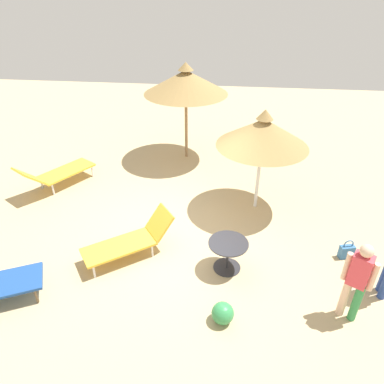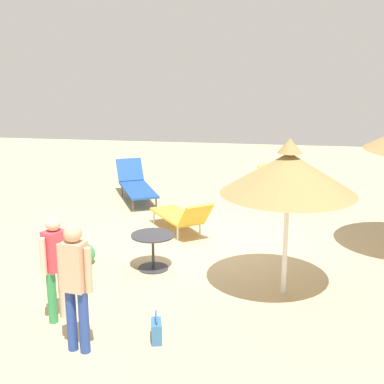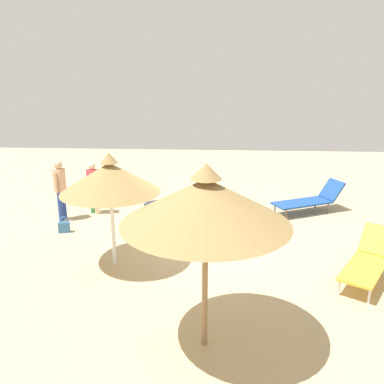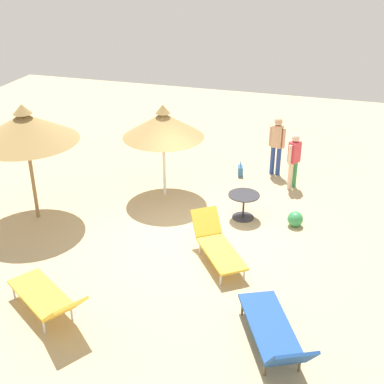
{
  "view_description": "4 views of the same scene",
  "coord_description": "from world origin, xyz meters",
  "px_view_note": "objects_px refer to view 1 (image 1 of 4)",
  "views": [
    {
      "loc": [
        6.06,
        0.94,
        4.93
      ],
      "look_at": [
        -0.25,
        0.23,
        0.97
      ],
      "focal_mm": 33.25,
      "sensor_mm": 36.0,
      "label": 1
    },
    {
      "loc": [
        -1.09,
        9.72,
        3.74
      ],
      "look_at": [
        0.35,
        0.22,
        1.19
      ],
      "focal_mm": 51.06,
      "sensor_mm": 36.0,
      "label": 2
    },
    {
      "loc": [
        -9.13,
        -0.49,
        4.0
      ],
      "look_at": [
        -0.22,
        0.07,
        1.32
      ],
      "focal_mm": 37.61,
      "sensor_mm": 36.0,
      "label": 3
    },
    {
      "loc": [
        2.86,
        -9.75,
        6.18
      ],
      "look_at": [
        -0.12,
        0.14,
        0.98
      ],
      "focal_mm": 48.14,
      "sensor_mm": 36.0,
      "label": 4
    }
  ],
  "objects_px": {
    "parasol_umbrella_back": "(263,133)",
    "handbag": "(347,251)",
    "lounge_chair_far_left": "(56,173)",
    "side_table_round": "(228,251)",
    "lounge_chair_front": "(131,240)",
    "beach_ball": "(223,313)",
    "parasol_umbrella_near_right": "(186,82)",
    "person_standing_far_right": "(357,279)"
  },
  "relations": [
    {
      "from": "parasol_umbrella_back",
      "to": "handbag",
      "type": "height_order",
      "value": "parasol_umbrella_back"
    },
    {
      "from": "lounge_chair_far_left",
      "to": "side_table_round",
      "type": "height_order",
      "value": "lounge_chair_far_left"
    },
    {
      "from": "lounge_chair_front",
      "to": "beach_ball",
      "type": "relative_size",
      "value": 4.93
    },
    {
      "from": "handbag",
      "to": "beach_ball",
      "type": "xyz_separation_m",
      "value": [
        1.82,
        -2.41,
        0.03
      ]
    },
    {
      "from": "beach_ball",
      "to": "parasol_umbrella_near_right",
      "type": "bearing_deg",
      "value": -167.38
    },
    {
      "from": "parasol_umbrella_near_right",
      "to": "handbag",
      "type": "xyz_separation_m",
      "value": [
        4.23,
        3.77,
        -2.14
      ]
    },
    {
      "from": "lounge_chair_front",
      "to": "lounge_chair_far_left",
      "type": "bearing_deg",
      "value": -132.19
    },
    {
      "from": "lounge_chair_far_left",
      "to": "lounge_chair_front",
      "type": "bearing_deg",
      "value": 47.81
    },
    {
      "from": "parasol_umbrella_back",
      "to": "side_table_round",
      "type": "relative_size",
      "value": 3.24
    },
    {
      "from": "lounge_chair_front",
      "to": "person_standing_far_right",
      "type": "relative_size",
      "value": 1.19
    },
    {
      "from": "person_standing_far_right",
      "to": "beach_ball",
      "type": "relative_size",
      "value": 4.14
    },
    {
      "from": "lounge_chair_front",
      "to": "person_standing_far_right",
      "type": "xyz_separation_m",
      "value": [
        1.1,
        3.94,
        0.48
      ]
    },
    {
      "from": "person_standing_far_right",
      "to": "side_table_round",
      "type": "height_order",
      "value": "person_standing_far_right"
    },
    {
      "from": "lounge_chair_front",
      "to": "side_table_round",
      "type": "bearing_deg",
      "value": 84.81
    },
    {
      "from": "beach_ball",
      "to": "person_standing_far_right",
      "type": "bearing_deg",
      "value": 99.18
    },
    {
      "from": "parasol_umbrella_back",
      "to": "parasol_umbrella_near_right",
      "type": "bearing_deg",
      "value": -141.69
    },
    {
      "from": "side_table_round",
      "to": "lounge_chair_far_left",
      "type": "bearing_deg",
      "value": -119.39
    },
    {
      "from": "handbag",
      "to": "side_table_round",
      "type": "distance_m",
      "value": 2.46
    },
    {
      "from": "lounge_chair_far_left",
      "to": "beach_ball",
      "type": "relative_size",
      "value": 5.48
    },
    {
      "from": "parasol_umbrella_near_right",
      "to": "lounge_chair_front",
      "type": "height_order",
      "value": "parasol_umbrella_near_right"
    },
    {
      "from": "parasol_umbrella_back",
      "to": "lounge_chair_far_left",
      "type": "bearing_deg",
      "value": -93.77
    },
    {
      "from": "parasol_umbrella_near_right",
      "to": "side_table_round",
      "type": "relative_size",
      "value": 3.74
    },
    {
      "from": "side_table_round",
      "to": "beach_ball",
      "type": "bearing_deg",
      "value": -1.81
    },
    {
      "from": "handbag",
      "to": "parasol_umbrella_near_right",
      "type": "bearing_deg",
      "value": -138.28
    },
    {
      "from": "parasol_umbrella_near_right",
      "to": "side_table_round",
      "type": "height_order",
      "value": "parasol_umbrella_near_right"
    },
    {
      "from": "parasol_umbrella_near_right",
      "to": "lounge_chair_far_left",
      "type": "relative_size",
      "value": 1.4
    },
    {
      "from": "person_standing_far_right",
      "to": "beach_ball",
      "type": "xyz_separation_m",
      "value": [
        0.33,
        -2.05,
        -0.68
      ]
    },
    {
      "from": "parasol_umbrella_near_right",
      "to": "lounge_chair_front",
      "type": "relative_size",
      "value": 1.55
    },
    {
      "from": "handbag",
      "to": "beach_ball",
      "type": "bearing_deg",
      "value": -52.94
    },
    {
      "from": "lounge_chair_front",
      "to": "beach_ball",
      "type": "xyz_separation_m",
      "value": [
        1.43,
        1.89,
        -0.2
      ]
    },
    {
      "from": "handbag",
      "to": "parasol_umbrella_back",
      "type": "bearing_deg",
      "value": -133.66
    },
    {
      "from": "side_table_round",
      "to": "beach_ball",
      "type": "relative_size",
      "value": 2.04
    },
    {
      "from": "side_table_round",
      "to": "handbag",
      "type": "bearing_deg",
      "value": 103.52
    },
    {
      "from": "parasol_umbrella_back",
      "to": "parasol_umbrella_near_right",
      "type": "distance_m",
      "value": 3.29
    },
    {
      "from": "parasol_umbrella_near_right",
      "to": "person_standing_far_right",
      "type": "bearing_deg",
      "value": 30.76
    },
    {
      "from": "lounge_chair_far_left",
      "to": "lounge_chair_front",
      "type": "height_order",
      "value": "lounge_chair_far_left"
    },
    {
      "from": "parasol_umbrella_back",
      "to": "lounge_chair_far_left",
      "type": "xyz_separation_m",
      "value": [
        -0.34,
        -5.21,
        -1.51
      ]
    },
    {
      "from": "beach_ball",
      "to": "lounge_chair_far_left",
      "type": "bearing_deg",
      "value": -130.16
    },
    {
      "from": "parasol_umbrella_near_right",
      "to": "person_standing_far_right",
      "type": "xyz_separation_m",
      "value": [
        5.72,
        3.4,
        -1.43
      ]
    },
    {
      "from": "person_standing_far_right",
      "to": "side_table_round",
      "type": "relative_size",
      "value": 2.03
    },
    {
      "from": "lounge_chair_far_left",
      "to": "beach_ball",
      "type": "bearing_deg",
      "value": 49.84
    },
    {
      "from": "side_table_round",
      "to": "beach_ball",
      "type": "height_order",
      "value": "side_table_round"
    }
  ]
}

